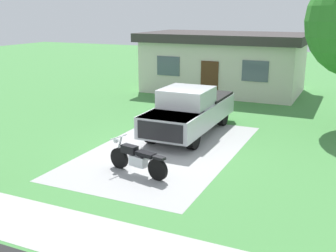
# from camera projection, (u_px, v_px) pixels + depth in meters

# --- Properties ---
(ground_plane) EXTENTS (80.00, 80.00, 0.00)m
(ground_plane) POSITION_uv_depth(u_px,v_px,m) (166.00, 150.00, 14.61)
(ground_plane) COLOR #448541
(driveway_pad) EXTENTS (4.79, 8.37, 0.01)m
(driveway_pad) POSITION_uv_depth(u_px,v_px,m) (166.00, 150.00, 14.61)
(driveway_pad) COLOR #A2A2A2
(driveway_pad) RESTS_ON ground
(sidewalk_strip) EXTENTS (36.00, 1.80, 0.01)m
(sidewalk_strip) POSITION_uv_depth(u_px,v_px,m) (54.00, 228.00, 9.36)
(sidewalk_strip) COLOR #AAAAA5
(sidewalk_strip) RESTS_ON ground
(motorcycle) EXTENTS (2.18, 0.85, 1.09)m
(motorcycle) POSITION_uv_depth(u_px,v_px,m) (137.00, 159.00, 12.36)
(motorcycle) COLOR black
(motorcycle) RESTS_ON ground
(pickup_truck) EXTENTS (2.01, 5.63, 1.90)m
(pickup_truck) POSITION_uv_depth(u_px,v_px,m) (191.00, 110.00, 16.44)
(pickup_truck) COLOR black
(pickup_truck) RESTS_ON ground
(neighbor_house) EXTENTS (9.60, 5.60, 3.50)m
(neighbor_house) POSITION_uv_depth(u_px,v_px,m) (223.00, 62.00, 24.89)
(neighbor_house) COLOR beige
(neighbor_house) RESTS_ON ground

